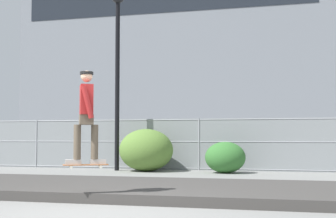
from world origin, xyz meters
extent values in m
plane|color=slate|center=(0.00, 0.00, 0.00)|extent=(120.00, 120.00, 0.00)
cube|color=#3D3A38|center=(0.00, 2.64, 0.09)|extent=(11.83, 3.52, 0.19)
cube|color=#9E5B33|center=(-0.50, 0.87, 0.70)|extent=(0.80, 0.55, 0.02)
cylinder|color=silver|center=(-0.32, 1.07, 0.66)|extent=(0.06, 0.05, 0.05)
cylinder|color=silver|center=(-0.23, 0.91, 0.66)|extent=(0.06, 0.05, 0.05)
cylinder|color=silver|center=(-0.78, 0.82, 0.66)|extent=(0.06, 0.05, 0.05)
cylinder|color=silver|center=(-0.69, 0.66, 0.66)|extent=(0.06, 0.05, 0.05)
cube|color=#99999E|center=(-0.27, 0.99, 0.68)|extent=(0.11, 0.15, 0.01)
cube|color=#99999E|center=(-0.73, 0.74, 0.68)|extent=(0.11, 0.15, 0.01)
cube|color=#B2ADA8|center=(-0.31, 0.97, 0.75)|extent=(0.29, 0.22, 0.09)
cube|color=#B2ADA8|center=(-0.70, 0.76, 0.75)|extent=(0.29, 0.22, 0.09)
cylinder|color=brown|center=(-0.37, 0.94, 1.11)|extent=(0.13, 0.13, 0.62)
cylinder|color=brown|center=(-0.64, 0.79, 1.11)|extent=(0.13, 0.13, 0.62)
cube|color=brown|center=(-0.50, 0.87, 1.51)|extent=(0.37, 0.41, 0.18)
cube|color=maroon|center=(-0.50, 0.87, 1.87)|extent=(0.37, 0.44, 0.54)
cylinder|color=maroon|center=(-0.62, 1.08, 1.81)|extent=(0.25, 0.19, 0.58)
cylinder|color=maroon|center=(-0.39, 0.65, 1.81)|extent=(0.25, 0.19, 0.58)
sphere|color=tan|center=(-0.50, 0.87, 2.29)|extent=(0.21, 0.21, 0.21)
cylinder|color=black|center=(-0.50, 0.87, 2.35)|extent=(0.24, 0.24, 0.05)
cylinder|color=gray|center=(-6.46, 9.59, 0.93)|extent=(0.06, 0.06, 1.85)
cylinder|color=gray|center=(0.00, 9.59, 0.93)|extent=(0.06, 0.06, 1.85)
cylinder|color=gray|center=(0.00, 9.59, 1.81)|extent=(25.85, 0.04, 0.04)
cylinder|color=gray|center=(0.00, 9.59, 1.02)|extent=(25.85, 0.04, 0.04)
cylinder|color=gray|center=(0.00, 9.59, 0.06)|extent=(25.85, 0.04, 0.04)
cube|color=gray|center=(0.00, 9.59, 0.93)|extent=(25.85, 0.01, 1.85)
cylinder|color=black|center=(-2.82, 8.78, 3.02)|extent=(0.16, 0.16, 6.03)
cube|color=#474C54|center=(-2.65, 11.62, 0.67)|extent=(4.54, 2.18, 0.70)
cube|color=#23282D|center=(-2.85, 11.60, 1.34)|extent=(2.33, 1.79, 0.64)
cylinder|color=black|center=(-1.37, 12.59, 0.32)|extent=(0.66, 0.30, 0.64)
cylinder|color=black|center=(-1.22, 10.88, 0.32)|extent=(0.66, 0.30, 0.64)
cylinder|color=black|center=(-4.09, 12.35, 0.32)|extent=(0.66, 0.30, 0.64)
cylinder|color=black|center=(-3.94, 10.64, 0.32)|extent=(0.66, 0.30, 0.64)
cube|color=navy|center=(3.99, 11.98, 0.67)|extent=(4.47, 1.97, 0.70)
cube|color=#23282D|center=(3.79, 11.98, 1.34)|extent=(2.26, 1.68, 0.64)
cylinder|color=black|center=(2.66, 12.88, 0.32)|extent=(0.65, 0.26, 0.64)
cylinder|color=black|center=(2.60, 11.17, 0.32)|extent=(0.65, 0.26, 0.64)
cube|color=slate|center=(-7.57, 41.49, 11.20)|extent=(29.61, 14.81, 22.40)
ellipsoid|color=#567A33|center=(-1.70, 8.64, 0.73)|extent=(1.90, 1.55, 1.47)
ellipsoid|color=#336B2D|center=(1.07, 8.49, 0.52)|extent=(1.34, 1.09, 1.03)
camera|label=1|loc=(2.94, -6.90, 1.20)|focal=49.79mm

